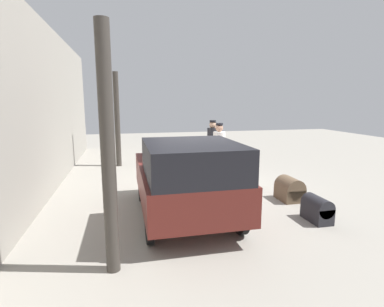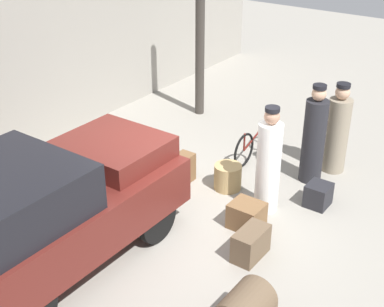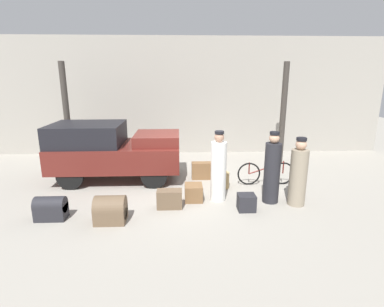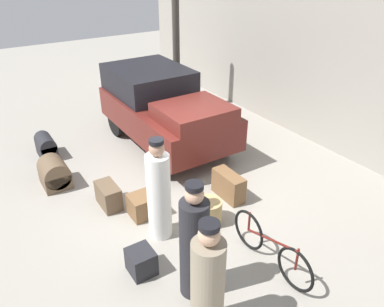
{
  "view_description": "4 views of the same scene",
  "coord_description": "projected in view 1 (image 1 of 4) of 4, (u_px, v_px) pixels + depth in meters",
  "views": [
    {
      "loc": [
        -8.11,
        2.1,
        2.46
      ],
      "look_at": [
        0.2,
        0.2,
        0.95
      ],
      "focal_mm": 28.0,
      "sensor_mm": 36.0,
      "label": 1
    },
    {
      "loc": [
        -5.78,
        -4.12,
        4.76
      ],
      "look_at": [
        0.2,
        0.2,
        0.95
      ],
      "focal_mm": 50.0,
      "sensor_mm": 36.0,
      "label": 2
    },
    {
      "loc": [
        -0.14,
        -7.85,
        3.06
      ],
      "look_at": [
        0.2,
        0.2,
        0.95
      ],
      "focal_mm": 28.0,
      "sensor_mm": 36.0,
      "label": 3
    },
    {
      "loc": [
        5.2,
        -3.02,
        4.2
      ],
      "look_at": [
        0.2,
        0.2,
        0.95
      ],
      "focal_mm": 35.0,
      "sensor_mm": 36.0,
      "label": 4
    }
  ],
  "objects": [
    {
      "name": "truck",
      "position": [
        185.0,
        174.0,
        6.25
      ],
      "size": [
        3.71,
        1.85,
        1.7
      ],
      "color": "black",
      "rests_on": "ground"
    },
    {
      "name": "station_building_facade",
      "position": [
        41.0,
        109.0,
        7.39
      ],
      "size": [
        16.0,
        0.15,
        4.5
      ],
      "color": "gray",
      "rests_on": "ground"
    },
    {
      "name": "suitcase_black_upright",
      "position": [
        246.0,
        180.0,
        8.53
      ],
      "size": [
        0.59,
        0.32,
        0.44
      ],
      "color": "brown",
      "rests_on": "ground"
    },
    {
      "name": "suitcase_tan_flat",
      "position": [
        317.0,
        209.0,
        6.16
      ],
      "size": [
        0.64,
        0.36,
        0.52
      ],
      "color": "#232328",
      "rests_on": "ground"
    },
    {
      "name": "canopy_pillar_left",
      "position": [
        108.0,
        153.0,
        4.11
      ],
      "size": [
        0.2,
        0.2,
        3.5
      ],
      "color": "#38332D",
      "rests_on": "ground"
    },
    {
      "name": "trunk_wicker_pale",
      "position": [
        170.0,
        175.0,
        9.01
      ],
      "size": [
        0.71,
        0.29,
        0.51
      ],
      "color": "brown",
      "rests_on": "ground"
    },
    {
      "name": "ground_plane",
      "position": [
        200.0,
        187.0,
        8.68
      ],
      "size": [
        30.0,
        30.0,
        0.0
      ],
      "primitive_type": "plane",
      "color": "gray"
    },
    {
      "name": "wicker_basket",
      "position": [
        192.0,
        171.0,
        9.59
      ],
      "size": [
        0.47,
        0.47,
        0.44
      ],
      "color": "tan",
      "rests_on": "ground"
    },
    {
      "name": "conductor_in_dark_uniform",
      "position": [
        219.0,
        153.0,
        9.5
      ],
      "size": [
        0.38,
        0.38,
        1.77
      ],
      "color": "white",
      "rests_on": "ground"
    },
    {
      "name": "porter_lifting_near_truck",
      "position": [
        212.0,
        147.0,
        10.77
      ],
      "size": [
        0.39,
        0.39,
        1.77
      ],
      "color": "#232328",
      "rests_on": "ground"
    },
    {
      "name": "bicycle",
      "position": [
        179.0,
        160.0,
        10.8
      ],
      "size": [
        1.64,
        0.04,
        0.7
      ],
      "color": "black",
      "rests_on": "ground"
    },
    {
      "name": "porter_with_bicycle",
      "position": [
        213.0,
        146.0,
        11.38
      ],
      "size": [
        0.41,
        0.41,
        1.67
      ],
      "color": "gray",
      "rests_on": "ground"
    },
    {
      "name": "canopy_pillar_right",
      "position": [
        117.0,
        120.0,
        11.16
      ],
      "size": [
        0.2,
        0.2,
        3.5
      ],
      "color": "#38332D",
      "rests_on": "ground"
    },
    {
      "name": "trunk_barrel_dark",
      "position": [
        290.0,
        190.0,
        7.47
      ],
      "size": [
        0.65,
        0.52,
        0.58
      ],
      "color": "brown",
      "rests_on": "ground"
    },
    {
      "name": "suitcase_small_leather",
      "position": [
        225.0,
        177.0,
        9.01
      ],
      "size": [
        0.44,
        0.49,
        0.41
      ],
      "color": "brown",
      "rests_on": "ground"
    },
    {
      "name": "trunk_umber_medium",
      "position": [
        231.0,
        167.0,
        10.31
      ],
      "size": [
        0.4,
        0.36,
        0.38
      ],
      "color": "#232328",
      "rests_on": "ground"
    }
  ]
}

